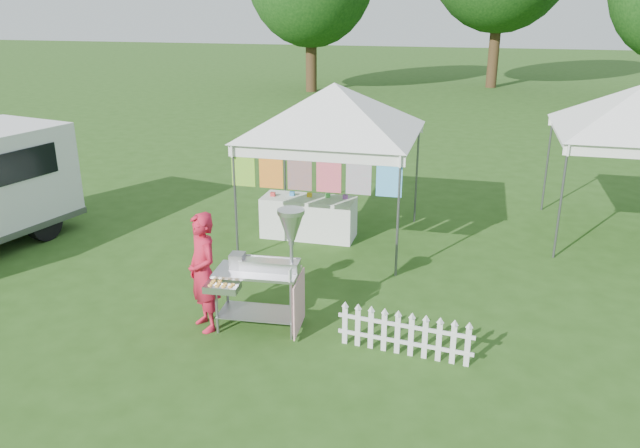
# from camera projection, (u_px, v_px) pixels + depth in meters

# --- Properties ---
(ground) EXTENTS (120.00, 120.00, 0.00)m
(ground) POSITION_uv_depth(u_px,v_px,m) (277.00, 323.00, 8.97)
(ground) COLOR #264B15
(ground) RESTS_ON ground
(canopy_main) EXTENTS (4.24, 4.24, 3.45)m
(canopy_main) POSITION_uv_depth(u_px,v_px,m) (334.00, 83.00, 11.16)
(canopy_main) COLOR #59595E
(canopy_main) RESTS_ON ground
(donut_cart) EXTENTS (1.27, 0.96, 1.78)m
(donut_cart) POSITION_uv_depth(u_px,v_px,m) (270.00, 261.00, 8.46)
(donut_cart) COLOR gray
(donut_cart) RESTS_ON ground
(vendor) EXTENTS (0.73, 0.72, 1.71)m
(vendor) POSITION_uv_depth(u_px,v_px,m) (203.00, 272.00, 8.57)
(vendor) COLOR red
(vendor) RESTS_ON ground
(picket_fence) EXTENTS (1.79, 0.21, 0.56)m
(picket_fence) POSITION_uv_depth(u_px,v_px,m) (404.00, 335.00, 8.08)
(picket_fence) COLOR silver
(picket_fence) RESTS_ON ground
(display_table) EXTENTS (1.80, 0.70, 0.80)m
(display_table) POSITION_uv_depth(u_px,v_px,m) (309.00, 217.00, 12.16)
(display_table) COLOR white
(display_table) RESTS_ON ground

